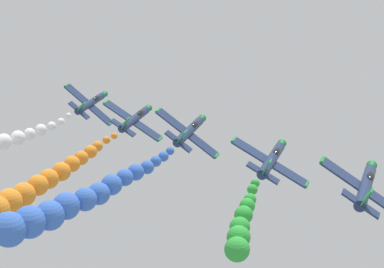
{
  "coord_description": "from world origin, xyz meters",
  "views": [
    {
      "loc": [
        28.26,
        -86.5,
        148.93
      ],
      "look_at": [
        0.0,
        0.0,
        117.34
      ],
      "focal_mm": 72.62,
      "sensor_mm": 36.0,
      "label": 1
    }
  ],
  "objects": [
    {
      "name": "airplane_lead",
      "position": [
        -23.26,
        19.76,
        113.49
      ],
      "size": [
        7.83,
        10.35,
        6.07
      ],
      "rotation": [
        0.0,
        0.65,
        0.0
      ],
      "color": "navy"
    },
    {
      "name": "smoke_trail_lead",
      "position": [
        -26.21,
        -1.41,
        113.99
      ],
      "size": [
        6.21,
        20.05,
        2.76
      ],
      "color": "white"
    },
    {
      "name": "airplane_left_inner",
      "position": [
        -11.38,
        9.02,
        115.4
      ],
      "size": [
        8.47,
        10.35,
        5.08
      ],
      "rotation": [
        0.0,
        0.52,
        0.0
      ],
      "color": "navy"
    },
    {
      "name": "smoke_trail_left_inner",
      "position": [
        -13.76,
        -15.75,
        114.59
      ],
      "size": [
        5.72,
        25.24,
        3.52
      ],
      "color": "orange"
    },
    {
      "name": "airplane_right_inner",
      "position": [
        -0.51,
        0.48,
        117.53
      ],
      "size": [
        8.11,
        10.35,
        5.66
      ],
      "rotation": [
        0.0,
        0.6,
        0.0
      ],
      "color": "navy"
    },
    {
      "name": "smoke_trail_right_inner",
      "position": [
        -5.63,
        -24.01,
        116.99
      ],
      "size": [
        10.02,
        25.12,
        3.46
      ],
      "color": "blue"
    },
    {
      "name": "airplane_left_outer",
      "position": [
        12.03,
        -8.86,
        118.62
      ],
      "size": [
        8.67,
        10.35,
        4.69
      ],
      "rotation": [
        0.0,
        0.47,
        0.0
      ],
      "color": "navy"
    },
    {
      "name": "smoke_trail_left_outer",
      "position": [
        12.79,
        -24.8,
        117.84
      ],
      "size": [
        3.0,
        13.84,
        2.87
      ],
      "color": "green"
    },
    {
      "name": "airplane_right_outer",
      "position": [
        23.06,
        -19.32,
        121.15
      ],
      "size": [
        8.4,
        10.35,
        5.2
      ],
      "rotation": [
        0.0,
        0.54,
        0.0
      ],
      "color": "navy"
    }
  ]
}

